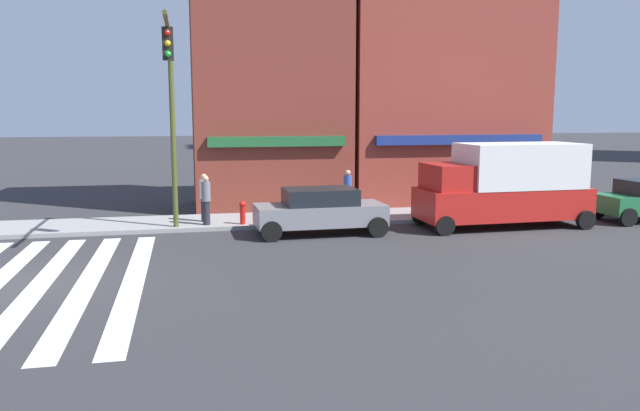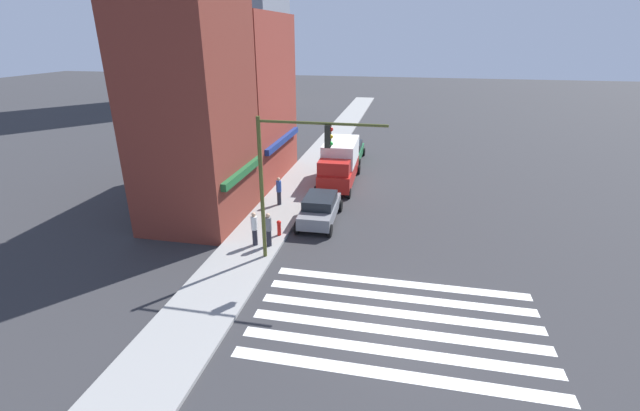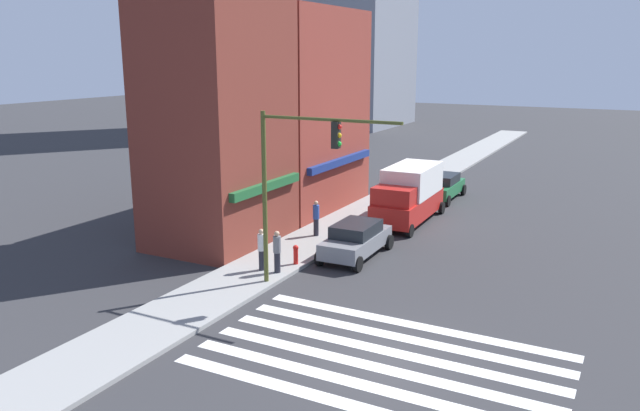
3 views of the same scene
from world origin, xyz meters
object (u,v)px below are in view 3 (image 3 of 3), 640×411
at_px(traffic_signal, 293,171).
at_px(sedan_grey, 356,239).
at_px(pedestrian_white_shirt, 262,249).
at_px(fire_hydrant, 296,254).
at_px(pedestrian_grey_coat, 277,251).
at_px(sedan_green, 442,186).
at_px(box_truck_red, 409,193).
at_px(pedestrian_blue_shirt, 316,217).

distance_m(traffic_signal, sedan_grey, 6.21).
xyz_separation_m(pedestrian_white_shirt, fire_hydrant, (1.32, -0.87, -0.46)).
bearing_deg(pedestrian_grey_coat, sedan_green, -104.67).
distance_m(box_truck_red, pedestrian_blue_shirt, 5.95).
xyz_separation_m(sedan_green, pedestrian_white_shirt, (-16.96, 2.57, 0.23)).
xyz_separation_m(sedan_grey, sedan_green, (13.15, 0.00, 0.00)).
relative_size(pedestrian_blue_shirt, fire_hydrant, 2.10).
bearing_deg(sedan_grey, pedestrian_grey_coat, 152.79).
bearing_deg(pedestrian_grey_coat, traffic_signal, 134.31).
height_order(traffic_signal, sedan_grey, traffic_signal).
relative_size(pedestrian_white_shirt, pedestrian_grey_coat, 1.00).
xyz_separation_m(traffic_signal, box_truck_red, (11.71, -0.43, -3.12)).
xyz_separation_m(traffic_signal, pedestrian_blue_shirt, (6.59, 2.53, -3.63)).
distance_m(sedan_green, pedestrian_blue_shirt, 11.79).
relative_size(pedestrian_blue_shirt, pedestrian_grey_coat, 1.00).
bearing_deg(traffic_signal, box_truck_red, -2.13).
xyz_separation_m(sedan_grey, pedestrian_white_shirt, (-3.81, 2.57, 0.23)).
xyz_separation_m(box_truck_red, sedan_green, (6.28, 0.00, -0.75)).
bearing_deg(sedan_grey, sedan_green, -1.13).
bearing_deg(traffic_signal, pedestrian_grey_coat, 52.76).
bearing_deg(pedestrian_white_shirt, pedestrian_grey_coat, 9.47).
relative_size(sedan_grey, pedestrian_grey_coat, 2.51).
relative_size(traffic_signal, sedan_green, 1.55).
relative_size(box_truck_red, sedan_green, 1.41).
bearing_deg(pedestrian_grey_coat, fire_hydrant, -104.85).
bearing_deg(fire_hydrant, pedestrian_blue_shirt, 16.62).
xyz_separation_m(sedan_green, fire_hydrant, (-15.64, 1.70, -0.23)).
height_order(sedan_grey, sedan_green, same).
bearing_deg(sedan_green, sedan_grey, 179.32).
bearing_deg(box_truck_red, pedestrian_white_shirt, 165.17).
distance_m(traffic_signal, pedestrian_grey_coat, 4.04).
xyz_separation_m(box_truck_red, fire_hydrant, (-9.37, 1.70, -0.97)).
distance_m(traffic_signal, pedestrian_blue_shirt, 7.93).
height_order(traffic_signal, box_truck_red, traffic_signal).
bearing_deg(sedan_green, pedestrian_grey_coat, 173.11).
relative_size(traffic_signal, pedestrian_grey_coat, 3.87).
bearing_deg(pedestrian_grey_coat, sedan_grey, -124.53).
xyz_separation_m(box_truck_red, pedestrian_white_shirt, (-10.69, 2.57, -0.51)).
relative_size(pedestrian_white_shirt, fire_hydrant, 2.10).
bearing_deg(fire_hydrant, pedestrian_grey_coat, 173.60).
distance_m(box_truck_red, pedestrian_white_shirt, 11.00).
height_order(traffic_signal, pedestrian_grey_coat, traffic_signal).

